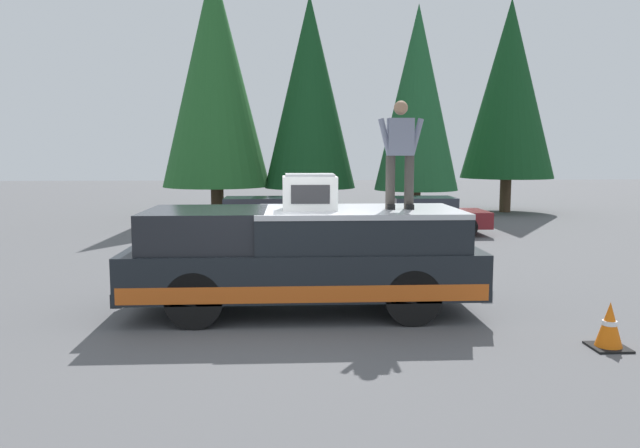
% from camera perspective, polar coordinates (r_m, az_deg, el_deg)
% --- Properties ---
extents(ground_plane, '(90.00, 90.00, 0.00)m').
position_cam_1_polar(ground_plane, '(9.47, -4.58, -8.85)').
color(ground_plane, '#565659').
extents(pickup_truck, '(2.01, 5.54, 1.65)m').
position_cam_1_polar(pickup_truck, '(9.70, -1.58, -3.16)').
color(pickup_truck, black).
rests_on(pickup_truck, ground).
extents(compressor_unit, '(0.65, 0.84, 0.56)m').
position_cam_1_polar(compressor_unit, '(9.50, -0.97, 3.03)').
color(compressor_unit, white).
rests_on(compressor_unit, pickup_truck).
extents(person_on_truck_bed, '(0.29, 0.72, 1.69)m').
position_cam_1_polar(person_on_truck_bed, '(9.68, 7.54, 6.75)').
color(person_on_truck_bed, '#423D38').
rests_on(person_on_truck_bed, pickup_truck).
extents(parked_car_maroon, '(1.64, 4.10, 1.16)m').
position_cam_1_polar(parked_car_maroon, '(18.97, 9.41, 0.76)').
color(parked_car_maroon, maroon).
rests_on(parked_car_maroon, ground).
extents(parked_car_white, '(1.64, 4.10, 1.16)m').
position_cam_1_polar(parked_car_white, '(18.70, -6.27, 0.73)').
color(parked_car_white, white).
rests_on(parked_car_white, ground).
extents(traffic_cone, '(0.47, 0.47, 0.62)m').
position_cam_1_polar(traffic_cone, '(8.85, 25.51, -8.70)').
color(traffic_cone, black).
rests_on(traffic_cone, ground).
extents(conifer_far_left, '(3.83, 3.83, 8.80)m').
position_cam_1_polar(conifer_far_left, '(26.95, 17.32, 11.96)').
color(conifer_far_left, '#4C3826').
rests_on(conifer_far_left, ground).
extents(conifer_left, '(3.20, 3.20, 8.05)m').
position_cam_1_polar(conifer_left, '(23.84, 9.12, 11.57)').
color(conifer_left, '#4C3826').
rests_on(conifer_left, ground).
extents(conifer_center_left, '(3.57, 3.57, 8.57)m').
position_cam_1_polar(conifer_center_left, '(24.18, -0.96, 12.25)').
color(conifer_center_left, '#4C3826').
rests_on(conifer_center_left, ground).
extents(conifer_center_right, '(4.16, 4.16, 9.74)m').
position_cam_1_polar(conifer_center_right, '(24.42, -9.84, 13.55)').
color(conifer_center_right, '#4C3826').
rests_on(conifer_center_right, ground).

